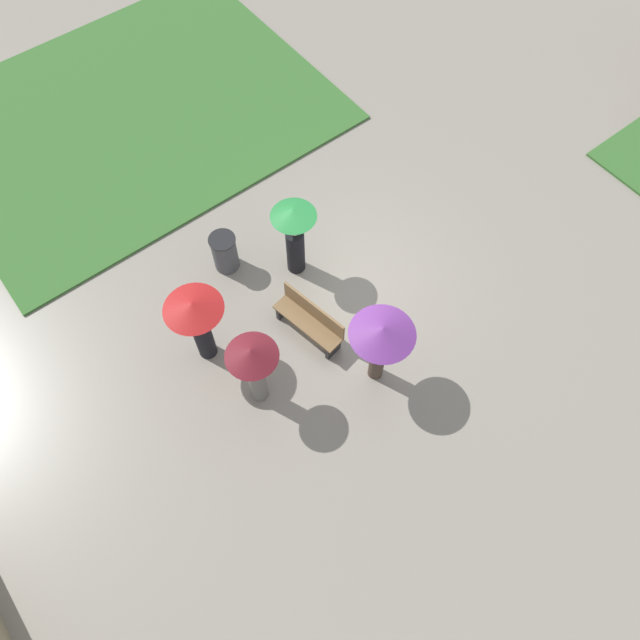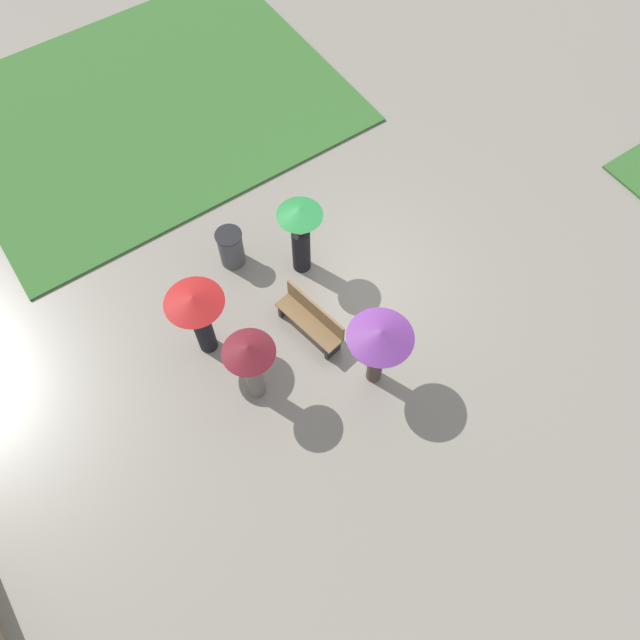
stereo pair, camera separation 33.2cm
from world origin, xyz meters
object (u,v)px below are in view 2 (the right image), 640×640
at_px(crowd_person_maroon, 251,361).
at_px(crowd_person_green, 300,231).
at_px(crowd_person_purple, 380,342).
at_px(crowd_person_red, 198,313).
at_px(trash_bin, 231,248).
at_px(park_bench, 311,319).

xyz_separation_m(crowd_person_maroon, crowd_person_green, (-1.92, 2.31, -0.11)).
bearing_deg(crowd_person_purple, crowd_person_maroon, -162.81).
relative_size(crowd_person_maroon, crowd_person_red, 1.01).
relative_size(trash_bin, crowd_person_green, 0.47).
bearing_deg(crowd_person_green, crowd_person_maroon, -106.73).
height_order(park_bench, crowd_person_purple, crowd_person_purple).
relative_size(trash_bin, crowd_person_red, 0.49).
relative_size(park_bench, trash_bin, 1.72).
bearing_deg(crowd_person_green, park_bench, -82.96).
bearing_deg(crowd_person_red, crowd_person_green, 55.91).
distance_m(park_bench, crowd_person_red, 2.25).
bearing_deg(park_bench, crowd_person_purple, 5.44).
xyz_separation_m(trash_bin, crowd_person_green, (0.95, 1.14, 0.76)).
xyz_separation_m(park_bench, crowd_person_purple, (1.52, 0.43, 1.01)).
relative_size(crowd_person_purple, crowd_person_maroon, 0.98).
bearing_deg(crowd_person_maroon, park_bench, 109.47).
bearing_deg(crowd_person_green, crowd_person_red, -134.72).
relative_size(trash_bin, crowd_person_purple, 0.50).
bearing_deg(trash_bin, crowd_person_maroon, -22.02).
relative_size(crowd_person_maroon, crowd_person_green, 0.98).
bearing_deg(crowd_person_purple, park_bench, 149.54).
distance_m(crowd_person_purple, crowd_person_red, 3.34).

